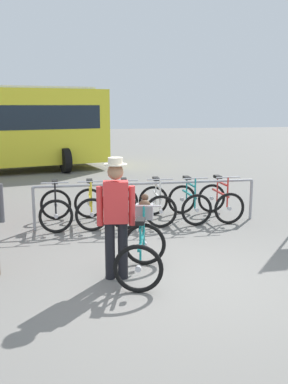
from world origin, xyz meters
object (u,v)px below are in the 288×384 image
Objects in this scene: racked_bike_orange at (124,205)px; racked_bike_red at (220,201)px; person_with_featured_bike at (116,214)px; racked_bike_teal at (189,203)px; racked_bike_black at (56,208)px; racked_bike_yellow at (91,207)px; racked_bike_white at (157,204)px; featured_bicycle at (142,242)px.

racked_bike_orange and racked_bike_red have the same top height.
person_with_featured_bike reaches higher than racked_bike_red.
racked_bike_teal is at bearing 55.42° from person_with_featured_bike.
racked_bike_yellow is (0.70, -0.02, 0.00)m from racked_bike_black.
racked_bike_red is (3.50, -0.09, 0.00)m from racked_bike_black.
racked_bike_yellow and racked_bike_red have the same top height.
racked_bike_white and racked_bike_teal have the same top height.
racked_bike_teal and racked_bike_red have the same top height.
racked_bike_black is 2.10m from racked_bike_white.
racked_bike_yellow is 0.89× the size of featured_bicycle.
racked_bike_white is at bearing -1.43° from racked_bike_orange.
racked_bike_white is at bearing 72.20° from featured_bicycle.
racked_bike_black is 3.50m from racked_bike_red.
featured_bicycle is (-2.31, -2.82, 0.12)m from racked_bike_red.
racked_bike_orange is 1.07× the size of racked_bike_red.
racked_bike_black and racked_bike_yellow have the same top height.
racked_bike_teal is 1.00× the size of racked_bike_red.
racked_bike_white is 3.00m from featured_bicycle.
racked_bike_red is at bearing -1.43° from racked_bike_black.
person_with_featured_bike is (-2.70, -2.88, 0.58)m from racked_bike_red.
racked_bike_teal is 0.63× the size of person_with_featured_bike.
racked_bike_black is 0.99× the size of racked_bike_yellow.
racked_bike_orange and racked_bike_teal have the same top height.
person_with_featured_bike is at bearing -133.11° from racked_bike_red.
person_with_featured_bike reaches higher than racked_bike_orange.
racked_bike_yellow is at bearing 91.92° from person_with_featured_bike.
racked_bike_white is 1.08× the size of racked_bike_red.
racked_bike_teal is 3.57m from person_with_featured_bike.
racked_bike_teal is (1.40, -0.03, 0.00)m from racked_bike_orange.
person_with_featured_bike is at bearing -74.95° from racked_bike_black.
racked_bike_orange is 0.93× the size of featured_bicycle.
racked_bike_black is 1.40m from racked_bike_orange.
racked_bike_black and racked_bike_white have the same top height.
racked_bike_black is at bearing 112.20° from featured_bicycle.
featured_bicycle reaches higher than racked_bike_black.
person_with_featured_bike reaches higher than racked_bike_black.
racked_bike_black is at bearing 178.57° from racked_bike_white.
racked_bike_red is at bearing 50.57° from featured_bicycle.
racked_bike_red is 3.99m from person_with_featured_bike.
racked_bike_white is at bearing 65.99° from person_with_featured_bike.
featured_bicycle reaches higher than racked_bike_white.
featured_bicycle reaches higher than racked_bike_teal.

